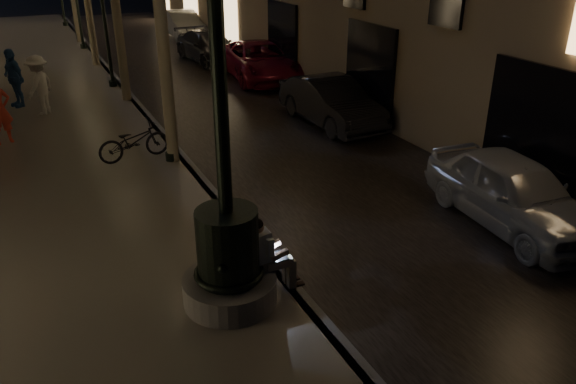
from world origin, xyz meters
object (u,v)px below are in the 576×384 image
car_third (259,61)px  car_rear (209,47)px  seated_man_laptop (267,252)px  car_front (513,192)px  car_fifth (183,24)px  pedestrian_blue (14,78)px  bicycle (134,141)px  lamp_curb_a (160,32)px  fountain_lamppost (228,242)px  pedestrian_white (39,85)px  car_second (331,102)px

car_third → car_rear: bearing=105.4°
seated_man_laptop → car_front: size_ratio=0.32×
car_front → car_fifth: car_fifth is taller
pedestrian_blue → bicycle: bearing=-4.8°
lamp_curb_a → car_front: bearing=-47.7°
fountain_lamppost → bicycle: fountain_lamppost is taller
car_rear → pedestrian_blue: (-7.93, -4.81, 0.46)m
bicycle → fountain_lamppost: bearing=173.2°
lamp_curb_a → car_third: 9.64m
seated_man_laptop → lamp_curb_a: lamp_curb_a is taller
car_front → pedestrian_white: bearing=129.6°
fountain_lamppost → car_third: fountain_lamppost is taller
car_second → car_rear: size_ratio=0.94×
fountain_lamppost → seated_man_laptop: bearing=-0.0°
car_second → pedestrian_blue: 9.90m
lamp_curb_a → bicycle: 2.73m
pedestrian_white → car_fifth: bearing=-177.5°
fountain_lamppost → car_front: bearing=2.8°
car_fifth → car_third: bearing=-88.5°
fountain_lamppost → bicycle: size_ratio=3.01×
pedestrian_blue → car_front: bearing=8.2°
car_front → car_third: car_third is taller
car_front → bicycle: car_front is taller
car_third → bicycle: (-6.27, -7.04, -0.05)m
pedestrian_white → bicycle: (1.72, -5.02, -0.43)m
fountain_lamppost → lamp_curb_a: 6.37m
lamp_curb_a → car_third: size_ratio=0.95×
car_front → car_third: (0.30, 13.21, 0.01)m
fountain_lamppost → pedestrian_white: size_ratio=2.96×
car_rear → bicycle: size_ratio=2.56×
fountain_lamppost → pedestrian_white: fountain_lamppost is taller
lamp_curb_a → seated_man_laptop: bearing=-90.9°
car_second → seated_man_laptop: bearing=-126.8°
car_rear → car_second: bearing=-93.3°
car_front → car_fifth: bearing=94.4°
seated_man_laptop → fountain_lamppost: bearing=180.0°
car_fifth → lamp_curb_a: bearing=-105.4°
seated_man_laptop → bicycle: seated_man_laptop is taller
lamp_curb_a → car_second: 5.92m
lamp_curb_a → car_second: lamp_curb_a is taller
fountain_lamppost → car_rear: 18.34m
car_rear → seated_man_laptop: bearing=-111.1°
car_third → car_fifth: car_fifth is taller
car_fifth → pedestrian_blue: bearing=-125.5°
car_front → seated_man_laptop: bearing=-171.8°
seated_man_laptop → bicycle: 6.50m
car_second → pedestrian_white: 8.73m
fountain_lamppost → car_rear: fountain_lamppost is taller
car_second → bicycle: (-5.94, -0.86, -0.03)m
seated_man_laptop → car_rear: (4.87, 17.49, -0.24)m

